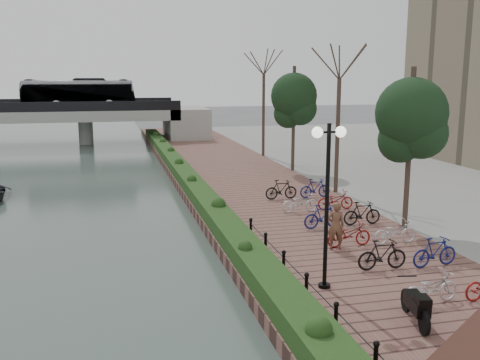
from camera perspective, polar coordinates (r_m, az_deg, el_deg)
name	(u,v)px	position (r m, az deg, el deg)	size (l,w,h in m)	color
promenade	(257,194)	(29.39, 1.79, -1.54)	(8.00, 75.00, 0.50)	brown
hedge	(189,179)	(31.00, -5.51, 0.10)	(1.10, 56.00, 0.60)	#1D3714
chain_fence	(320,302)	(14.38, 8.54, -12.75)	(0.10, 14.10, 0.70)	black
lamppost	(328,171)	(15.30, 9.36, 0.98)	(1.02, 0.32, 4.83)	black
motorcycle	(415,304)	(14.45, 18.19, -12.41)	(0.50, 1.61, 1.01)	black
pedestrian	(336,226)	(19.48, 10.17, -4.81)	(0.63, 0.42, 1.74)	brown
bicycle_parking	(357,224)	(21.39, 12.35, -4.57)	(2.40, 14.69, 1.00)	silver
street_trees	(367,140)	(25.82, 13.36, 4.17)	(3.20, 37.12, 6.80)	#382C21
bridge	(6,111)	(56.05, -23.69, 6.72)	(36.00, 10.77, 6.50)	#A2A29D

